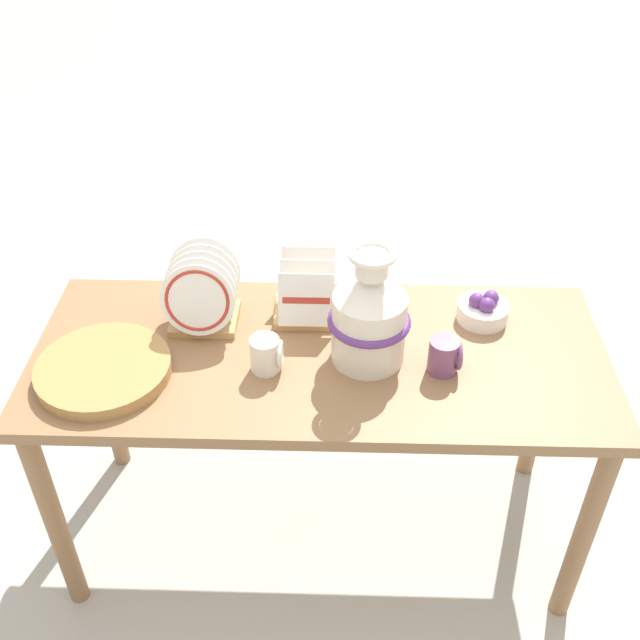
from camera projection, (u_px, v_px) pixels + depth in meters
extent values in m
plane|color=#B2ADA3|center=(320.00, 526.00, 2.46)|extent=(14.00, 14.00, 0.00)
cube|color=olive|center=(320.00, 357.00, 2.01)|extent=(1.54, 0.64, 0.03)
cylinder|color=olive|center=(55.00, 521.00, 2.05)|extent=(0.06, 0.06, 0.72)
cylinder|color=olive|center=(584.00, 534.00, 2.01)|extent=(0.06, 0.06, 0.72)
cylinder|color=olive|center=(105.00, 386.00, 2.47)|extent=(0.06, 0.06, 0.72)
cylinder|color=olive|center=(543.00, 395.00, 2.44)|extent=(0.06, 0.06, 0.72)
cylinder|color=silver|center=(369.00, 328.00, 1.92)|extent=(0.19, 0.19, 0.20)
cone|color=silver|center=(371.00, 286.00, 1.84)|extent=(0.19, 0.19, 0.07)
cylinder|color=silver|center=(372.00, 265.00, 1.80)|extent=(0.08, 0.08, 0.06)
torus|color=silver|center=(372.00, 255.00, 1.79)|extent=(0.12, 0.12, 0.02)
torus|color=#60337A|center=(369.00, 321.00, 1.91)|extent=(0.21, 0.21, 0.02)
cube|color=tan|center=(205.00, 318.00, 2.10)|extent=(0.18, 0.15, 0.02)
cylinder|color=tan|center=(184.00, 291.00, 2.12)|extent=(0.01, 0.01, 0.08)
cylinder|color=tan|center=(229.00, 292.00, 2.11)|extent=(0.01, 0.01, 0.08)
cylinder|color=white|center=(197.00, 301.00, 1.97)|extent=(0.20, 0.06, 0.19)
torus|color=#B23323|center=(197.00, 301.00, 1.97)|extent=(0.17, 0.06, 0.17)
cylinder|color=white|center=(199.00, 293.00, 2.00)|extent=(0.20, 0.06, 0.19)
cylinder|color=white|center=(201.00, 286.00, 2.03)|extent=(0.20, 0.06, 0.19)
cylinder|color=white|center=(203.00, 279.00, 2.05)|extent=(0.20, 0.06, 0.19)
cylinder|color=white|center=(205.00, 272.00, 2.08)|extent=(0.20, 0.06, 0.19)
cube|color=tan|center=(308.00, 311.00, 2.12)|extent=(0.18, 0.15, 0.02)
cylinder|color=tan|center=(286.00, 284.00, 2.14)|extent=(0.01, 0.01, 0.08)
cylinder|color=tan|center=(331.00, 285.00, 2.14)|extent=(0.01, 0.01, 0.08)
cube|color=white|center=(306.00, 300.00, 2.02)|extent=(0.15, 0.05, 0.15)
cube|color=white|center=(307.00, 286.00, 2.07)|extent=(0.15, 0.05, 0.15)
cube|color=white|center=(308.00, 272.00, 2.12)|extent=(0.15, 0.05, 0.15)
cube|color=#B23323|center=(306.00, 300.00, 2.01)|extent=(0.13, 0.01, 0.02)
cylinder|color=#AD7F47|center=(104.00, 373.00, 1.93)|extent=(0.35, 0.35, 0.01)
cylinder|color=#AD7F47|center=(104.00, 371.00, 1.92)|extent=(0.35, 0.35, 0.01)
cylinder|color=#AD7F47|center=(103.00, 368.00, 1.92)|extent=(0.35, 0.35, 0.01)
cylinder|color=#AD7F47|center=(102.00, 365.00, 1.91)|extent=(0.35, 0.35, 0.01)
cylinder|color=silver|center=(265.00, 354.00, 1.92)|extent=(0.08, 0.08, 0.10)
torus|color=silver|center=(280.00, 354.00, 1.92)|extent=(0.01, 0.08, 0.08)
cylinder|color=#7A4770|center=(443.00, 356.00, 1.91)|extent=(0.08, 0.08, 0.10)
torus|color=#7A4770|center=(458.00, 355.00, 1.91)|extent=(0.01, 0.08, 0.08)
cylinder|color=white|center=(483.00, 312.00, 2.10)|extent=(0.14, 0.14, 0.05)
sphere|color=#60337A|center=(477.00, 301.00, 2.07)|extent=(0.05, 0.05, 0.05)
sphere|color=#60337A|center=(491.00, 298.00, 2.08)|extent=(0.05, 0.05, 0.05)
sphere|color=#60337A|center=(487.00, 305.00, 2.06)|extent=(0.05, 0.05, 0.05)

